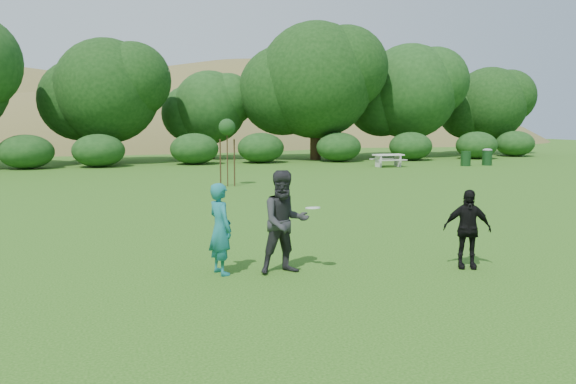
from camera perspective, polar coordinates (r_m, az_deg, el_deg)
name	(u,v)px	position (r m, az deg, el deg)	size (l,w,h in m)	color
ground	(336,269)	(10.66, 4.94, -7.84)	(120.00, 120.00, 0.00)	#19470C
player_teal	(220,229)	(10.21, -6.89, -3.73)	(0.61, 0.40, 1.67)	#186A6F
player_grey	(285,222)	(10.18, -0.33, -3.08)	(0.92, 0.71, 1.89)	#262729
player_black	(467,229)	(11.10, 17.73, -3.58)	(0.88, 0.37, 1.50)	black
trash_can_near	(466,159)	(36.18, 17.60, 3.25)	(0.60, 0.60, 0.90)	#153A17
frisbee	(313,208)	(10.07, 2.53, -1.62)	(0.27, 0.27, 0.05)	white
sapling	(227,129)	(23.74, -6.22, 6.38)	(0.70, 0.70, 2.85)	#3B2817
picnic_table	(388,158)	(34.37, 10.14, 3.40)	(1.80, 1.48, 0.76)	silver
trash_can_lidded	(487,157)	(37.09, 19.58, 3.40)	(0.60, 0.60, 1.05)	#143818
hillside	(139,229)	(79.40, -14.89, -3.68)	(150.00, 72.00, 52.00)	olive
tree_row	(219,89)	(38.91, -7.06, 10.31)	(53.92, 10.38, 9.62)	#3A2616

